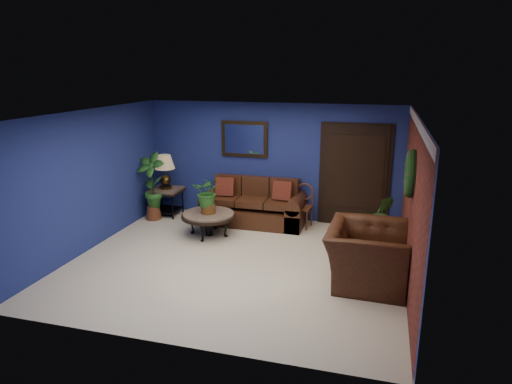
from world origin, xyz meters
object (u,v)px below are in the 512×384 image
(table_lamp, at_px, (165,168))
(armchair, at_px, (367,255))
(end_table, at_px, (166,195))
(sofa, at_px, (255,208))
(side_chair, at_px, (303,203))
(coffee_table, at_px, (209,216))

(table_lamp, relative_size, armchair, 0.53)
(end_table, relative_size, armchair, 0.49)
(end_table, xyz_separation_m, table_lamp, (0.00, 0.00, 0.61))
(sofa, distance_m, side_chair, 1.05)
(sofa, height_order, end_table, sofa)
(end_table, bearing_deg, armchair, -26.46)
(sofa, distance_m, coffee_table, 1.19)
(table_lamp, distance_m, armchair, 5.01)
(coffee_table, height_order, side_chair, side_chair)
(table_lamp, bearing_deg, end_table, 180.00)
(side_chair, bearing_deg, coffee_table, -139.69)
(sofa, relative_size, coffee_table, 2.02)
(end_table, relative_size, side_chair, 0.74)
(coffee_table, relative_size, armchair, 0.78)
(end_table, bearing_deg, sofa, 0.86)
(end_table, bearing_deg, side_chair, 1.23)
(table_lamp, relative_size, side_chair, 0.81)
(armchair, bearing_deg, coffee_table, 70.03)
(sofa, distance_m, table_lamp, 2.17)
(coffee_table, xyz_separation_m, side_chair, (1.69, 1.03, 0.11))
(sofa, relative_size, armchair, 1.57)
(end_table, xyz_separation_m, armchair, (4.45, -2.21, -0.02))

